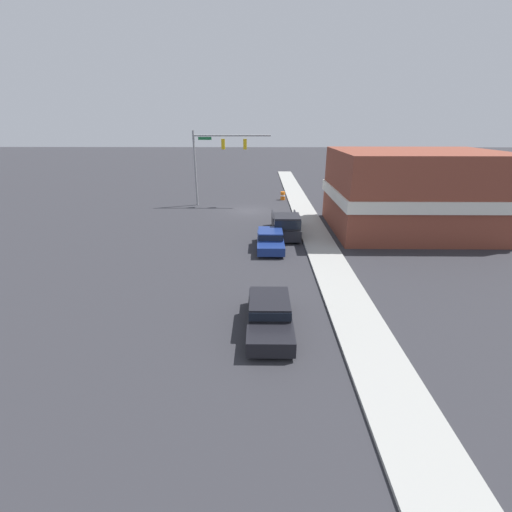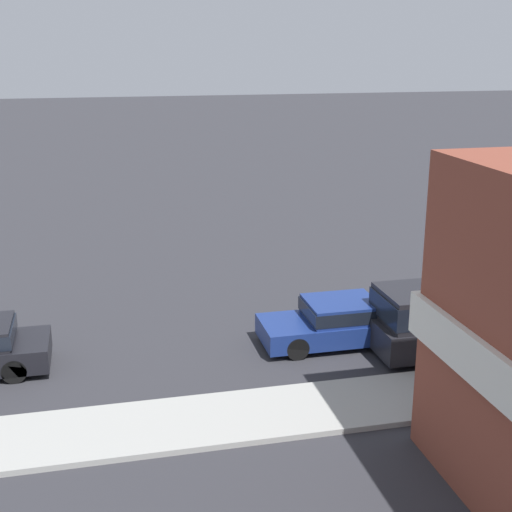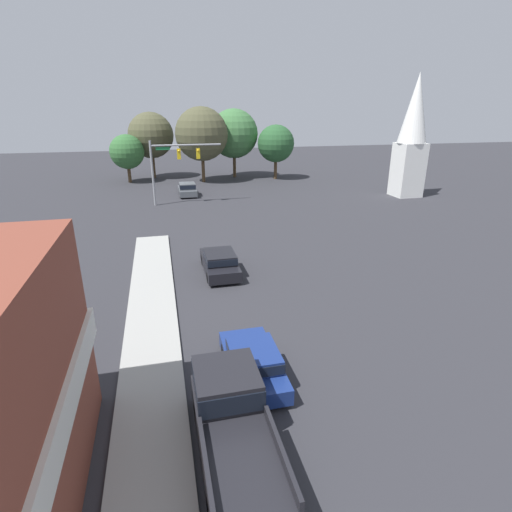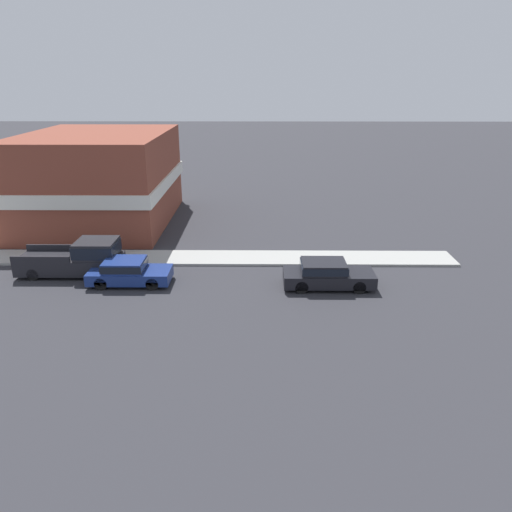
{
  "view_description": "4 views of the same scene",
  "coord_description": "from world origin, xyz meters",
  "px_view_note": "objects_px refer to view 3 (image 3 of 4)",
  "views": [
    {
      "loc": [
        -1.16,
        35.11,
        8.61
      ],
      "look_at": [
        -0.96,
        17.72,
        1.82
      ],
      "focal_mm": 24.0,
      "sensor_mm": 36.0,
      "label": 1
    },
    {
      "loc": [
        -20.49,
        18.21,
        8.62
      ],
      "look_at": [
        1.3,
        13.13,
        1.87
      ],
      "focal_mm": 50.0,
      "sensor_mm": 36.0,
      "label": 2
    },
    {
      "loc": [
        -4.78,
        -0.82,
        9.65
      ],
      "look_at": [
        -0.21,
        18.14,
        2.34
      ],
      "focal_mm": 28.0,
      "sensor_mm": 36.0,
      "label": 3
    },
    {
      "loc": [
        22.41,
        18.43,
        10.44
      ],
      "look_at": [
        -0.99,
        18.22,
        1.92
      ],
      "focal_mm": 35.0,
      "sensor_mm": 36.0,
      "label": 4
    }
  ],
  "objects_px": {
    "car_lead": "(253,361)",
    "pickup_truck_parked": "(232,418)",
    "car_distant": "(187,189)",
    "car_second_ahead": "(220,262)"
  },
  "relations": [
    {
      "from": "car_second_ahead",
      "to": "pickup_truck_parked",
      "type": "bearing_deg",
      "value": -97.03
    },
    {
      "from": "car_lead",
      "to": "car_second_ahead",
      "type": "xyz_separation_m",
      "value": [
        0.33,
        10.43,
        0.03
      ]
    },
    {
      "from": "pickup_truck_parked",
      "to": "car_lead",
      "type": "bearing_deg",
      "value": 65.79
    },
    {
      "from": "car_distant",
      "to": "pickup_truck_parked",
      "type": "xyz_separation_m",
      "value": [
        -1.48,
        -37.03,
        0.19
      ]
    },
    {
      "from": "car_second_ahead",
      "to": "car_distant",
      "type": "relative_size",
      "value": 1.08
    },
    {
      "from": "car_lead",
      "to": "pickup_truck_parked",
      "type": "xyz_separation_m",
      "value": [
        -1.32,
        -2.93,
        0.25
      ]
    },
    {
      "from": "car_second_ahead",
      "to": "pickup_truck_parked",
      "type": "xyz_separation_m",
      "value": [
        -1.65,
        -13.36,
        0.23
      ]
    },
    {
      "from": "car_lead",
      "to": "car_distant",
      "type": "height_order",
      "value": "car_distant"
    },
    {
      "from": "car_second_ahead",
      "to": "car_distant",
      "type": "distance_m",
      "value": 23.67
    },
    {
      "from": "car_distant",
      "to": "pickup_truck_parked",
      "type": "height_order",
      "value": "pickup_truck_parked"
    }
  ]
}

